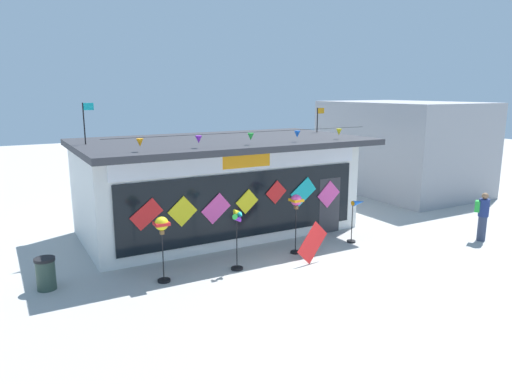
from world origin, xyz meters
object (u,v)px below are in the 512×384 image
(kite_shop_building, at_px, (218,184))
(person_near_camera, at_px, (482,215))
(trash_bin, at_px, (46,273))
(wind_spinner_center_left, at_px, (296,206))
(display_kite_on_ground, at_px, (312,243))
(wind_spinner_left, at_px, (237,231))
(wind_spinner_far_left, at_px, (162,230))
(wind_spinner_center_right, at_px, (357,211))

(kite_shop_building, xyz_separation_m, person_near_camera, (7.34, -5.53, -0.84))
(kite_shop_building, bearing_deg, person_near_camera, -36.98)
(trash_bin, bearing_deg, kite_shop_building, 23.56)
(wind_spinner_center_left, relative_size, trash_bin, 2.22)
(kite_shop_building, relative_size, display_kite_on_ground, 8.73)
(wind_spinner_left, bearing_deg, wind_spinner_far_left, 174.69)
(wind_spinner_center_left, relative_size, display_kite_on_ground, 1.70)
(person_near_camera, distance_m, display_kite_on_ground, 6.39)
(wind_spinner_far_left, xyz_separation_m, wind_spinner_center_right, (6.83, 0.15, -0.39))
(wind_spinner_far_left, xyz_separation_m, display_kite_on_ground, (4.36, -0.74, -0.84))
(wind_spinner_center_left, bearing_deg, wind_spinner_left, -170.80)
(wind_spinner_far_left, bearing_deg, kite_shop_building, 47.94)
(wind_spinner_far_left, distance_m, wind_spinner_center_right, 6.84)
(kite_shop_building, relative_size, wind_spinner_center_left, 5.14)
(wind_spinner_left, xyz_separation_m, wind_spinner_center_left, (2.25, 0.36, 0.38))
(kite_shop_building, bearing_deg, trash_bin, -156.44)
(wind_spinner_center_left, distance_m, wind_spinner_center_right, 2.50)
(wind_spinner_left, bearing_deg, trash_bin, 166.39)
(wind_spinner_far_left, height_order, wind_spinner_center_right, wind_spinner_far_left)
(wind_spinner_center_left, height_order, trash_bin, wind_spinner_center_left)
(kite_shop_building, height_order, person_near_camera, kite_shop_building)
(wind_spinner_left, height_order, wind_spinner_center_left, wind_spinner_center_left)
(kite_shop_building, relative_size, wind_spinner_left, 5.41)
(wind_spinner_left, distance_m, display_kite_on_ground, 2.37)
(wind_spinner_center_right, xyz_separation_m, display_kite_on_ground, (-2.46, -0.90, -0.45))
(wind_spinner_far_left, relative_size, wind_spinner_left, 1.00)
(wind_spinner_left, distance_m, person_near_camera, 8.69)
(wind_spinner_far_left, xyz_separation_m, wind_spinner_left, (2.13, -0.20, -0.29))
(display_kite_on_ground, bearing_deg, person_near_camera, -10.09)
(wind_spinner_center_left, distance_m, trash_bin, 7.32)
(kite_shop_building, height_order, wind_spinner_left, kite_shop_building)
(wind_spinner_far_left, bearing_deg, person_near_camera, -9.92)
(wind_spinner_far_left, distance_m, wind_spinner_left, 2.15)
(kite_shop_building, distance_m, display_kite_on_ground, 4.67)
(wind_spinner_far_left, bearing_deg, display_kite_on_ground, -9.67)
(wind_spinner_left, height_order, person_near_camera, wind_spinner_left)
(kite_shop_building, xyz_separation_m, wind_spinner_left, (-1.18, -3.86, -0.57))
(wind_spinner_center_left, bearing_deg, display_kite_on_ground, -90.56)
(wind_spinner_left, relative_size, trash_bin, 2.11)
(wind_spinner_left, height_order, wind_spinner_center_right, wind_spinner_left)
(wind_spinner_center_left, bearing_deg, person_near_camera, -17.91)
(wind_spinner_left, height_order, trash_bin, wind_spinner_left)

